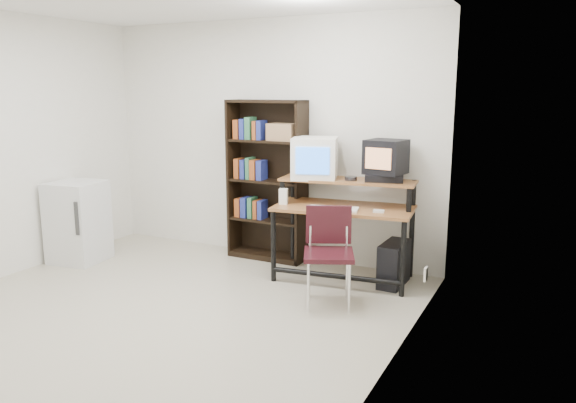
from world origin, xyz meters
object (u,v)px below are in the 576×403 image
at_px(mini_fridge, 78,222).
at_px(bookshelf, 268,178).
at_px(pc_tower, 394,264).
at_px(crt_tv, 386,157).
at_px(computer_desk, 344,209).
at_px(crt_monitor, 315,158).
at_px(school_chair, 329,245).

bearing_deg(mini_fridge, bookshelf, 22.09).
bearing_deg(pc_tower, crt_tv, 136.82).
bearing_deg(crt_tv, computer_desk, -143.05).
bearing_deg(computer_desk, bookshelf, 157.21).
distance_m(crt_monitor, bookshelf, 0.73).
relative_size(crt_monitor, pc_tower, 1.21).
bearing_deg(pc_tower, bookshelf, 171.94).
distance_m(computer_desk, pc_tower, 0.71).
distance_m(pc_tower, school_chair, 0.85).
xyz_separation_m(computer_desk, mini_fridge, (-2.80, -0.73, -0.26)).
distance_m(crt_monitor, pc_tower, 1.30).
height_order(crt_monitor, bookshelf, bookshelf).
bearing_deg(pc_tower, crt_monitor, 177.81).
bearing_deg(pc_tower, school_chair, -118.51).
bearing_deg(school_chair, pc_tower, 36.42).
relative_size(crt_monitor, school_chair, 0.64).
height_order(crt_tv, bookshelf, bookshelf).
relative_size(pc_tower, bookshelf, 0.26).
relative_size(crt_tv, bookshelf, 0.23).
xyz_separation_m(crt_tv, school_chair, (-0.24, -0.85, -0.69)).
relative_size(computer_desk, crt_monitor, 2.56).
bearing_deg(crt_tv, bookshelf, -176.33).
distance_m(pc_tower, bookshelf, 1.68).
xyz_separation_m(crt_tv, mini_fridge, (-3.15, -0.92, -0.78)).
bearing_deg(crt_monitor, mini_fridge, -178.96).
height_order(computer_desk, pc_tower, computer_desk).
xyz_separation_m(crt_tv, pc_tower, (0.16, -0.16, -1.00)).
xyz_separation_m(computer_desk, crt_tv, (0.34, 0.19, 0.51)).
distance_m(crt_monitor, mini_fridge, 2.68).
bearing_deg(crt_monitor, crt_tv, -9.16).
bearing_deg(bookshelf, crt_monitor, -16.67).
distance_m(computer_desk, crt_monitor, 0.60).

